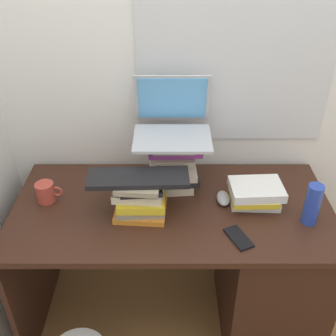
# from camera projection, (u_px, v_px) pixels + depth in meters

# --- Properties ---
(ground_plane) EXTENTS (6.00, 6.00, 0.00)m
(ground_plane) POSITION_uv_depth(u_px,v_px,m) (172.00, 315.00, 2.23)
(ground_plane) COLOR olive
(wall_back) EXTENTS (6.00, 0.06, 2.60)m
(wall_back) POSITION_uv_depth(u_px,v_px,m) (173.00, 63.00, 1.83)
(wall_back) COLOR white
(wall_back) RESTS_ON ground
(desk) EXTENTS (1.43, 0.69, 0.78)m
(desk) POSITION_uv_depth(u_px,v_px,m) (247.00, 265.00, 1.97)
(desk) COLOR #381E14
(desk) RESTS_ON ground
(book_stack_tall) EXTENTS (0.25, 0.19, 0.26)m
(book_stack_tall) POSITION_uv_depth(u_px,v_px,m) (174.00, 165.00, 1.84)
(book_stack_tall) COLOR beige
(book_stack_tall) RESTS_ON desk
(book_stack_keyboard_riser) EXTENTS (0.23, 0.20, 0.18)m
(book_stack_keyboard_riser) POSITION_uv_depth(u_px,v_px,m) (140.00, 198.00, 1.71)
(book_stack_keyboard_riser) COLOR orange
(book_stack_keyboard_riser) RESTS_ON desk
(book_stack_side) EXTENTS (0.24, 0.18, 0.11)m
(book_stack_side) POSITION_uv_depth(u_px,v_px,m) (255.00, 194.00, 1.78)
(book_stack_side) COLOR white
(book_stack_side) RESTS_ON desk
(laptop) EXTENTS (0.34, 0.30, 0.25)m
(laptop) POSITION_uv_depth(u_px,v_px,m) (173.00, 121.00, 1.79)
(laptop) COLOR #B7BABF
(laptop) RESTS_ON book_stack_tall
(keyboard) EXTENTS (0.42, 0.15, 0.02)m
(keyboard) POSITION_uv_depth(u_px,v_px,m) (139.00, 178.00, 1.65)
(keyboard) COLOR black
(keyboard) RESTS_ON book_stack_keyboard_riser
(computer_mouse) EXTENTS (0.06, 0.10, 0.04)m
(computer_mouse) POSITION_uv_depth(u_px,v_px,m) (224.00, 198.00, 1.82)
(computer_mouse) COLOR #A5A8AD
(computer_mouse) RESTS_ON desk
(mug) EXTENTS (0.12, 0.08, 0.09)m
(mug) POSITION_uv_depth(u_px,v_px,m) (46.00, 192.00, 1.81)
(mug) COLOR #B23F33
(mug) RESTS_ON desk
(water_bottle) EXTENTS (0.07, 0.07, 0.19)m
(water_bottle) POSITION_uv_depth(u_px,v_px,m) (313.00, 204.00, 1.66)
(water_bottle) COLOR #263FA5
(water_bottle) RESTS_ON desk
(cell_phone) EXTENTS (0.12, 0.15, 0.01)m
(cell_phone) POSITION_uv_depth(u_px,v_px,m) (239.00, 238.00, 1.62)
(cell_phone) COLOR black
(cell_phone) RESTS_ON desk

